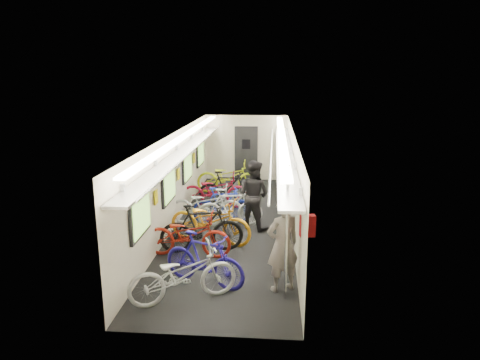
% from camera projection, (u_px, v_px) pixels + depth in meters
% --- Properties ---
extents(train_car_shell, '(10.00, 10.00, 10.00)m').
position_uv_depth(train_car_shell, '(223.00, 157.00, 11.57)').
color(train_car_shell, black).
rests_on(train_car_shell, ground).
extents(bicycle_0, '(1.99, 1.38, 0.99)m').
position_uv_depth(bicycle_0, '(183.00, 274.00, 7.28)').
color(bicycle_0, silver).
rests_on(bicycle_0, ground).
extents(bicycle_1, '(1.74, 1.11, 1.02)m').
position_uv_depth(bicycle_1, '(204.00, 259.00, 7.85)').
color(bicycle_1, '#22178F').
rests_on(bicycle_1, ground).
extents(bicycle_2, '(1.90, 0.76, 0.98)m').
position_uv_depth(bicycle_2, '(188.00, 235.00, 9.11)').
color(bicycle_2, maroon).
rests_on(bicycle_2, ground).
extents(bicycle_3, '(1.90, 0.90, 1.10)m').
position_uv_depth(bicycle_3, '(202.00, 228.00, 9.32)').
color(bicycle_3, black).
rests_on(bicycle_3, ground).
extents(bicycle_4, '(2.16, 1.28, 1.07)m').
position_uv_depth(bicycle_4, '(210.00, 221.00, 9.87)').
color(bicycle_4, '#BB7511').
rests_on(bicycle_4, ground).
extents(bicycle_5, '(1.75, 0.77, 1.02)m').
position_uv_depth(bicycle_5, '(230.00, 208.00, 10.94)').
color(bicycle_5, silver).
rests_on(bicycle_5, ground).
extents(bicycle_6, '(1.97, 0.75, 1.02)m').
position_uv_depth(bicycle_6, '(206.00, 205.00, 11.14)').
color(bicycle_6, '#B5B5BA').
rests_on(bicycle_6, ground).
extents(bicycle_7, '(1.66, 0.68, 0.97)m').
position_uv_depth(bicycle_7, '(223.00, 205.00, 11.23)').
color(bicycle_7, '#1B2BA6').
rests_on(bicycle_7, ground).
extents(bicycle_8, '(2.05, 0.83, 1.06)m').
position_uv_depth(bicycle_8, '(215.00, 190.00, 12.50)').
color(bicycle_8, maroon).
rests_on(bicycle_8, ground).
extents(bicycle_9, '(1.73, 0.52, 1.04)m').
position_uv_depth(bicycle_9, '(227.00, 188.00, 12.78)').
color(bicycle_9, black).
rests_on(bicycle_9, ground).
extents(bicycle_10, '(2.07, 0.77, 1.08)m').
position_uv_depth(bicycle_10, '(228.00, 177.00, 14.13)').
color(bicycle_10, '#BDCC13').
rests_on(bicycle_10, ground).
extents(passenger_near, '(0.75, 0.66, 1.73)m').
position_uv_depth(passenger_near, '(283.00, 245.00, 7.59)').
color(passenger_near, gray).
rests_on(passenger_near, ground).
extents(passenger_mid, '(1.08, 1.01, 1.77)m').
position_uv_depth(passenger_mid, '(254.00, 195.00, 10.73)').
color(passenger_mid, black).
rests_on(passenger_mid, ground).
extents(backpack, '(0.28, 0.17, 0.38)m').
position_uv_depth(backpack, '(307.00, 226.00, 7.35)').
color(backpack, '#B61216').
rests_on(backpack, passenger_near).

